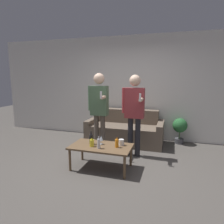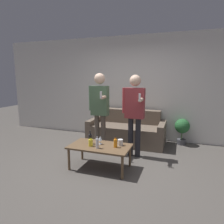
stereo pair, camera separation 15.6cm
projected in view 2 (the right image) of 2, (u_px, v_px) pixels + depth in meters
ground_plane at (108, 171)px, 3.53m from camera, size 16.00×16.00×0.00m
wall_back at (136, 88)px, 5.29m from camera, size 8.00×0.06×2.70m
couch at (127, 131)px, 5.04m from camera, size 1.87×0.86×0.81m
coffee_table at (100, 148)px, 3.58m from camera, size 1.09×0.60×0.43m
bottle_orange at (97, 143)px, 3.43m from camera, size 0.06×0.06×0.23m
bottle_green at (115, 143)px, 3.47m from camera, size 0.06×0.06×0.20m
bottle_dark at (90, 139)px, 3.66m from camera, size 0.07×0.07×0.24m
bottle_yellow at (91, 142)px, 3.54m from camera, size 0.08×0.08×0.17m
wine_glass_near at (100, 138)px, 3.63m from camera, size 0.07×0.07×0.16m
cup_on_table at (120, 142)px, 3.58m from camera, size 0.09×0.09×0.11m
person_standing_left at (100, 105)px, 4.25m from camera, size 0.44×0.43×1.72m
person_standing_right at (134, 109)px, 4.03m from camera, size 0.46×0.43×1.68m
potted_plant at (182, 128)px, 4.86m from camera, size 0.35×0.35×0.64m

